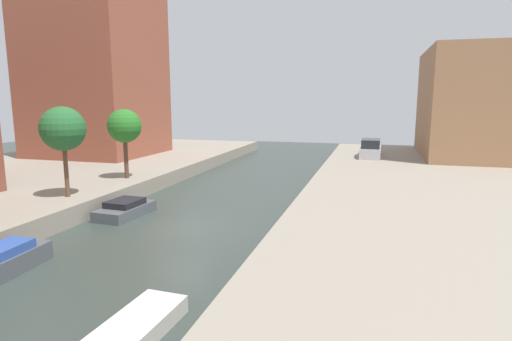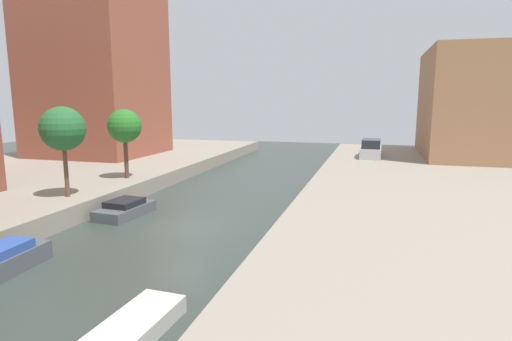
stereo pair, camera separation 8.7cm
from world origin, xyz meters
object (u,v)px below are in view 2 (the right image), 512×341
object	(u,v)px
parked_car	(371,149)
street_tree_4	(124,127)
apartment_tower_far	(92,2)
low_block_right	(485,103)
moored_boat_right_2	(126,335)
moored_boat_left_3	(125,209)
street_tree_3	(63,129)
moored_boat_left_2	(5,260)

from	to	relation	value
parked_car	street_tree_4	bearing A→B (deg)	-135.33
apartment_tower_far	low_block_right	distance (m)	35.96
parked_car	moored_boat_right_2	bearing A→B (deg)	-100.32
low_block_right	parked_car	xyz separation A→B (m)	(-9.46, -2.73, -4.07)
apartment_tower_far	moored_boat_left_3	bearing A→B (deg)	-50.60
street_tree_3	parked_car	bearing A→B (deg)	53.48
street_tree_3	parked_car	size ratio (longest dim) A/B	0.98
low_block_right	moored_boat_left_2	bearing A→B (deg)	-125.60
apartment_tower_far	moored_boat_left_3	size ratio (longest dim) A/B	8.03
street_tree_4	moored_boat_left_2	distance (m)	13.35
moored_boat_right_2	parked_car	bearing A→B (deg)	79.68
moored_boat_left_2	parked_car	bearing A→B (deg)	66.15
moored_boat_left_3	moored_boat_right_2	xyz separation A→B (m)	(6.75, -10.25, -0.12)
apartment_tower_far	moored_boat_left_3	world-z (taller)	apartment_tower_far
moored_boat_left_2	street_tree_4	bearing A→B (deg)	103.95
street_tree_4	moored_boat_left_3	distance (m)	6.93
low_block_right	moored_boat_left_2	distance (m)	37.43
low_block_right	moored_boat_left_2	size ratio (longest dim) A/B	3.90
parked_car	moored_boat_left_3	distance (m)	23.35
apartment_tower_far	moored_boat_right_2	xyz separation A→B (m)	(19.06, -25.24, -14.40)
apartment_tower_far	street_tree_4	xyz separation A→B (m)	(9.36, -10.16, -10.28)
low_block_right	moored_boat_left_3	world-z (taller)	low_block_right
street_tree_3	moored_boat_left_2	xyz separation A→B (m)	(3.07, -6.88, -4.12)
street_tree_3	moored_boat_left_3	world-z (taller)	street_tree_3
street_tree_3	street_tree_4	distance (m)	5.50
apartment_tower_far	low_block_right	bearing A→B (deg)	12.58
apartment_tower_far	parked_car	bearing A→B (deg)	11.19
moored_boat_left_3	street_tree_3	bearing A→B (deg)	-167.40
low_block_right	parked_car	size ratio (longest dim) A/B	2.63
apartment_tower_far	street_tree_3	world-z (taller)	apartment_tower_far
low_block_right	moored_boat_left_3	bearing A→B (deg)	-133.84
low_block_right	moored_boat_left_2	xyz separation A→B (m)	(-21.57, -30.13, -5.29)
street_tree_3	moored_boat_left_2	bearing A→B (deg)	-65.93
low_block_right	street_tree_4	world-z (taller)	low_block_right
street_tree_4	parked_car	size ratio (longest dim) A/B	0.93
apartment_tower_far	moored_boat_left_2	distance (m)	29.40
moored_boat_left_3	street_tree_4	bearing A→B (deg)	121.47
moored_boat_left_3	moored_boat_left_2	bearing A→B (deg)	-89.13
street_tree_4	apartment_tower_far	bearing A→B (deg)	132.65
street_tree_4	moored_boat_right_2	bearing A→B (deg)	-57.25
apartment_tower_far	moored_boat_right_2	size ratio (longest dim) A/B	6.92
moored_boat_right_2	low_block_right	bearing A→B (deg)	65.53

